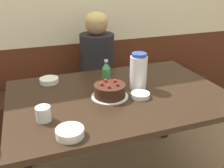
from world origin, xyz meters
The scene contains 10 objects.
bench_seat centered at (0.00, 0.83, 0.22)m, with size 2.55×0.38×0.45m.
dining_table centered at (0.00, 0.00, 0.67)m, with size 1.38×0.92×0.76m.
birthday_cake centered at (-0.07, -0.02, 0.80)m, with size 0.23×0.23×0.10m.
water_pitcher centered at (0.15, 0.03, 0.88)m, with size 0.11×0.11×0.24m.
soju_bottle centered at (-0.03, 0.16, 0.85)m, with size 0.06×0.06×0.18m.
bowl_soup_white centered at (-0.40, 0.33, 0.78)m, with size 0.13×0.13×0.03m.
bowl_rice_small centered at (0.11, -0.09, 0.78)m, with size 0.12×0.12×0.03m.
bowl_side_dish centered at (-0.38, -0.35, 0.78)m, with size 0.14×0.14×0.04m.
glass_water_tall centered at (-0.48, -0.17, 0.80)m, with size 0.08×0.08×0.08m.
person_pale_blue_shirt centered at (0.07, 0.72, 0.55)m, with size 0.30×0.34×1.18m.
Camera 1 is at (-0.52, -1.35, 1.47)m, focal length 40.00 mm.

